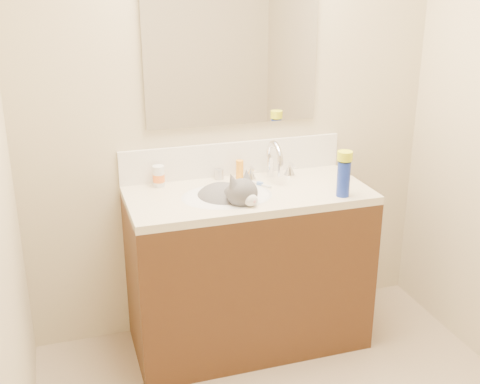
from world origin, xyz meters
TOP-DOWN VIEW (x-y plane):
  - room_shell at (0.00, 0.00)m, footprint 2.24×2.54m
  - vanity_cabinet at (0.00, 0.97)m, footprint 1.20×0.55m
  - counter_slab at (0.00, 0.97)m, footprint 1.20×0.55m
  - basin at (-0.12, 0.94)m, footprint 0.45×0.36m
  - faucet at (0.18, 1.11)m, footprint 0.28×0.20m
  - cat at (-0.12, 0.94)m, footprint 0.40×0.43m
  - backsplash at (0.00, 1.24)m, footprint 1.20×0.02m
  - mirror at (0.00, 1.24)m, footprint 0.90×0.02m
  - pill_bottle at (-0.41, 1.18)m, footprint 0.08×0.08m
  - pill_label at (-0.41, 1.18)m, footprint 0.08×0.08m
  - silver_jar at (-0.09, 1.19)m, footprint 0.05×0.05m
  - amber_bottle at (0.02, 1.17)m, footprint 0.05×0.05m
  - toothbrush at (0.08, 1.04)m, footprint 0.08×0.13m
  - toothbrush_head at (0.08, 1.04)m, footprint 0.03×0.04m
  - spray_can at (0.41, 0.78)m, footprint 0.08×0.08m
  - spray_cap at (0.41, 0.78)m, footprint 0.09×0.09m

SIDE VIEW (x-z plane):
  - vanity_cabinet at x=0.00m, z-range 0.00..0.82m
  - basin at x=-0.12m, z-range 0.72..0.86m
  - cat at x=-0.12m, z-range 0.67..0.99m
  - counter_slab at x=0.00m, z-range 0.82..0.86m
  - toothbrush at x=0.08m, z-range 0.86..0.87m
  - toothbrush_head at x=0.08m, z-range 0.86..0.88m
  - silver_jar at x=-0.09m, z-range 0.86..0.91m
  - pill_label at x=-0.41m, z-range 0.89..0.92m
  - amber_bottle at x=0.02m, z-range 0.86..0.96m
  - pill_bottle at x=-0.41m, z-range 0.86..0.97m
  - faucet at x=0.18m, z-range 0.84..1.05m
  - spray_can at x=0.41m, z-range 0.86..1.03m
  - backsplash at x=0.00m, z-range 0.86..1.04m
  - spray_cap at x=0.41m, z-range 1.04..1.08m
  - room_shell at x=0.00m, z-range 0.23..2.75m
  - mirror at x=0.00m, z-range 1.14..1.94m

